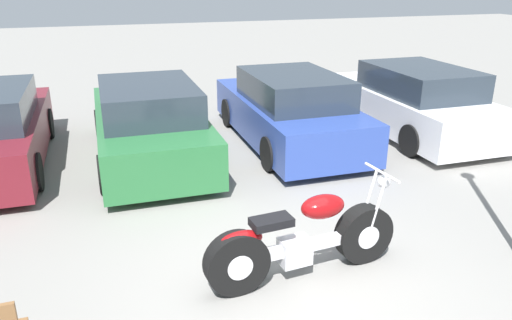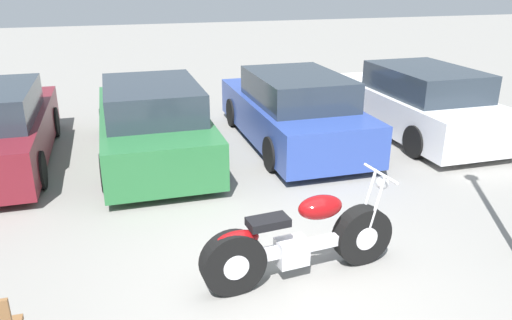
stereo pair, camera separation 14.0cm
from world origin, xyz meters
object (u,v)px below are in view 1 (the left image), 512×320
at_px(parked_car_green, 149,124).
at_px(parked_car_white, 412,102).
at_px(motorcycle, 302,241).
at_px(parked_car_blue, 289,111).

xyz_separation_m(parked_car_green, parked_car_white, (5.44, -0.03, 0.00)).
bearing_deg(parked_car_green, motorcycle, -75.08).
relative_size(parked_car_green, parked_car_blue, 1.00).
distance_m(parked_car_blue, parked_car_white, 2.72).
relative_size(motorcycle, parked_car_blue, 0.51).
bearing_deg(motorcycle, parked_car_white, 45.21).
distance_m(parked_car_green, parked_car_blue, 2.72).
xyz_separation_m(motorcycle, parked_car_white, (4.28, 4.31, 0.22)).
distance_m(motorcycle, parked_car_green, 4.51).
height_order(parked_car_blue, parked_car_white, same).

